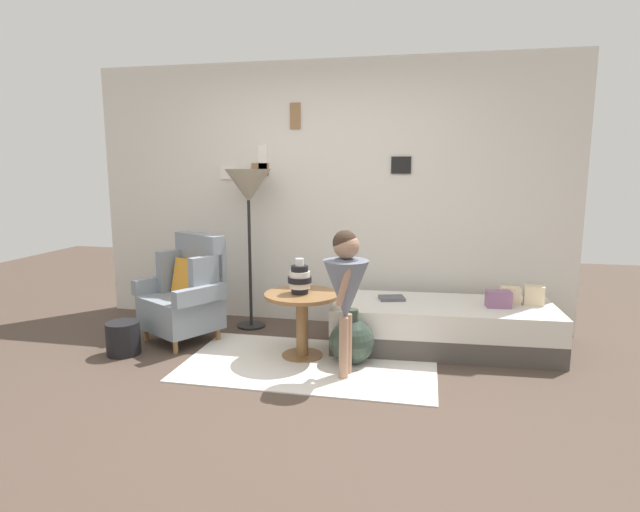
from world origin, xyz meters
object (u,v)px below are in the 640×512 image
(daybed, at_px, (442,326))
(book_on_daybed, at_px, (392,298))
(vase_striped, at_px, (300,279))
(demijohn_near, at_px, (352,341))
(magazine_basket, at_px, (123,338))
(floor_lamp, at_px, (248,191))
(person_child, at_px, (346,285))
(armchair, at_px, (187,293))
(side_table, at_px, (302,311))

(daybed, relative_size, book_on_daybed, 8.80)
(book_on_daybed, bearing_deg, vase_striped, -144.00)
(demijohn_near, height_order, magazine_basket, demijohn_near)
(book_on_daybed, xyz_separation_m, magazine_basket, (-2.21, -0.77, -0.28))
(book_on_daybed, bearing_deg, floor_lamp, 171.98)
(floor_lamp, relative_size, person_child, 1.39)
(demijohn_near, bearing_deg, book_on_daybed, 64.37)
(floor_lamp, bearing_deg, vase_striped, -46.52)
(daybed, xyz_separation_m, person_child, (-0.73, -0.81, 0.52))
(daybed, relative_size, vase_striped, 6.64)
(floor_lamp, bearing_deg, armchair, -132.45)
(vase_striped, height_order, person_child, person_child)
(armchair, height_order, demijohn_near, armchair)
(armchair, distance_m, magazine_basket, 0.67)
(side_table, xyz_separation_m, demijohn_near, (0.43, -0.06, -0.21))
(demijohn_near, bearing_deg, side_table, 172.41)
(person_child, bearing_deg, demijohn_near, 88.19)
(vase_striped, xyz_separation_m, magazine_basket, (-1.49, -0.24, -0.53))
(magazine_basket, bearing_deg, side_table, 9.48)
(side_table, bearing_deg, person_child, -38.77)
(daybed, relative_size, demijohn_near, 4.29)
(book_on_daybed, relative_size, magazine_basket, 0.79)
(side_table, distance_m, vase_striped, 0.27)
(book_on_daybed, xyz_separation_m, demijohn_near, (-0.27, -0.57, -0.23))
(side_table, distance_m, floor_lamp, 1.38)
(daybed, bearing_deg, side_table, -157.69)
(floor_lamp, distance_m, book_on_daybed, 1.70)
(armchair, height_order, vase_striped, armchair)
(person_child, bearing_deg, floor_lamp, 136.88)
(book_on_daybed, bearing_deg, armchair, -171.23)
(floor_lamp, xyz_separation_m, person_child, (1.12, -1.05, -0.64))
(magazine_basket, bearing_deg, book_on_daybed, 19.14)
(daybed, distance_m, magazine_basket, 2.75)
(armchair, height_order, magazine_basket, armchair)
(floor_lamp, bearing_deg, daybed, -7.39)
(daybed, distance_m, demijohn_near, 0.90)
(side_table, relative_size, person_child, 0.56)
(floor_lamp, xyz_separation_m, magazine_basket, (-0.80, -0.96, -1.21))
(daybed, height_order, magazine_basket, daybed)
(side_table, height_order, magazine_basket, side_table)
(vase_striped, relative_size, book_on_daybed, 1.33)
(vase_striped, bearing_deg, floor_lamp, 133.48)
(demijohn_near, bearing_deg, magazine_basket, -174.26)
(daybed, bearing_deg, magazine_basket, -164.76)
(person_child, distance_m, magazine_basket, 2.01)
(person_child, bearing_deg, book_on_daybed, 71.60)
(daybed, bearing_deg, demijohn_near, -143.80)
(vase_striped, relative_size, magazine_basket, 1.04)
(book_on_daybed, bearing_deg, magazine_basket, -160.86)
(side_table, bearing_deg, magazine_basket, -170.52)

